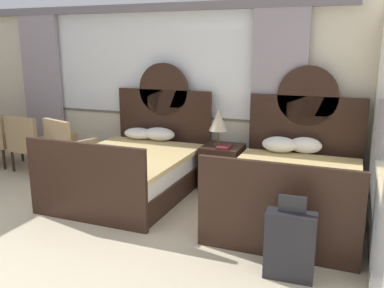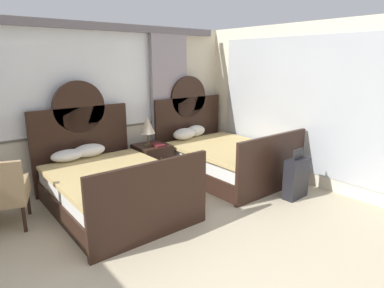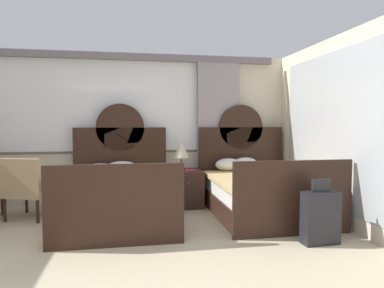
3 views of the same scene
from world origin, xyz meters
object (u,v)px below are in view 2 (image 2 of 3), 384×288
object	(u,v)px
nightstand_between_beds	(152,162)
suitcase_on_floor	(296,178)
table_lamp_on_nightstand	(147,125)
bed_near_window	(111,185)
bed_near_mirror	(222,157)
book_on_nightstand	(158,145)

from	to	relation	value
nightstand_between_beds	suitcase_on_floor	size ratio (longest dim) A/B	0.81
nightstand_between_beds	table_lamp_on_nightstand	distance (m)	0.69
nightstand_between_beds	bed_near_window	bearing A→B (deg)	-149.50
bed_near_mirror	book_on_nightstand	distance (m)	1.22
bed_near_window	suitcase_on_floor	size ratio (longest dim) A/B	2.79
nightstand_between_beds	table_lamp_on_nightstand	xyz separation A→B (m)	(-0.07, 0.00, 0.68)
bed_near_window	nightstand_between_beds	xyz separation A→B (m)	(1.11, 0.66, -0.04)
bed_near_mirror	suitcase_on_floor	world-z (taller)	bed_near_mirror
nightstand_between_beds	suitcase_on_floor	world-z (taller)	suitcase_on_floor
bed_near_mirror	nightstand_between_beds	xyz separation A→B (m)	(-1.10, 0.66, -0.04)
bed_near_mirror	table_lamp_on_nightstand	world-z (taller)	bed_near_mirror
book_on_nightstand	table_lamp_on_nightstand	bearing A→B (deg)	137.95
bed_near_window	bed_near_mirror	world-z (taller)	same
table_lamp_on_nightstand	nightstand_between_beds	bearing A→B (deg)	-3.40
book_on_nightstand	suitcase_on_floor	bearing A→B (deg)	-58.04
bed_near_window	suitcase_on_floor	xyz separation A→B (m)	(2.41, -1.45, -0.04)
suitcase_on_floor	nightstand_between_beds	bearing A→B (deg)	121.66
bed_near_mirror	suitcase_on_floor	bearing A→B (deg)	-82.35
bed_near_mirror	nightstand_between_beds	distance (m)	1.28
bed_near_mirror	suitcase_on_floor	xyz separation A→B (m)	(0.19, -1.45, -0.04)
book_on_nightstand	suitcase_on_floor	world-z (taller)	suitcase_on_floor
nightstand_between_beds	table_lamp_on_nightstand	bearing A→B (deg)	176.60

